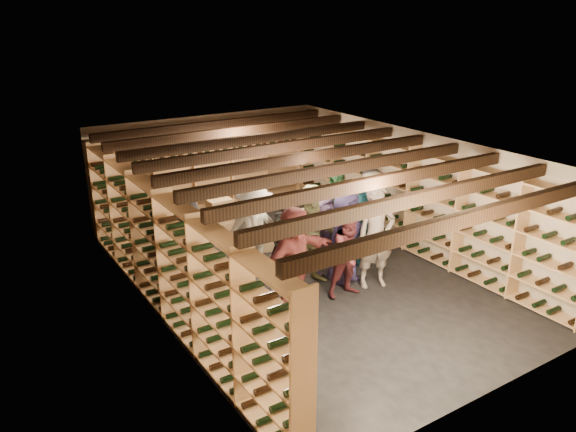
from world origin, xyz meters
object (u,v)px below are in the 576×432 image
at_px(person_6, 345,237).
at_px(person_10, 334,214).
at_px(person_4, 362,222).
at_px(crate_stack_left, 220,218).
at_px(person_3, 371,214).
at_px(person_0, 188,255).
at_px(person_1, 285,238).
at_px(person_12, 370,204).
at_px(crate_stack_right, 263,242).
at_px(person_9, 255,232).
at_px(person_11, 324,234).
at_px(person_5, 295,257).
at_px(crate_loose, 297,215).
at_px(person_7, 376,236).
at_px(person_8, 350,254).
at_px(person_2, 314,235).

height_order(person_6, person_10, person_10).
bearing_deg(person_4, person_6, -174.96).
bearing_deg(crate_stack_left, person_3, -48.48).
xyz_separation_m(person_3, person_10, (-0.80, 0.15, 0.09)).
relative_size(person_0, person_10, 1.01).
relative_size(person_1, person_6, 0.91).
bearing_deg(person_12, crate_stack_right, 162.66).
xyz_separation_m(crate_stack_right, person_9, (-0.76, -1.02, 0.72)).
distance_m(crate_stack_left, person_0, 3.13).
relative_size(person_9, person_11, 1.21).
xyz_separation_m(person_1, person_9, (-0.47, 0.28, 0.12)).
distance_m(person_4, person_5, 2.04).
bearing_deg(crate_loose, person_7, -101.67).
bearing_deg(person_12, person_11, -156.00).
relative_size(crate_stack_left, person_3, 0.50).
height_order(person_6, person_12, person_6).
bearing_deg(crate_stack_left, person_0, -125.38).
relative_size(person_4, person_5, 1.00).
distance_m(crate_loose, person_0, 4.67).
relative_size(person_0, person_6, 1.11).
height_order(person_7, person_12, person_7).
distance_m(person_8, person_10, 1.49).
xyz_separation_m(person_2, person_10, (0.91, 0.62, 0.03)).
bearing_deg(person_0, person_9, 29.72).
xyz_separation_m(person_4, person_12, (0.92, 0.85, -0.06)).
bearing_deg(crate_stack_right, crate_stack_left, 110.61).
bearing_deg(person_2, person_5, -131.08).
relative_size(person_5, person_7, 0.91).
bearing_deg(person_11, crate_stack_right, 84.80).
xyz_separation_m(person_0, person_10, (3.12, 0.26, -0.00)).
height_order(crate_loose, person_1, person_1).
bearing_deg(person_11, crate_stack_left, 86.18).
xyz_separation_m(person_9, person_11, (1.22, -0.42, -0.16)).
relative_size(person_1, person_3, 0.92).
bearing_deg(person_5, person_12, 8.13).
bearing_deg(person_9, crate_stack_left, 98.50).
bearing_deg(person_7, crate_loose, 95.50).
relative_size(person_2, person_5, 1.07).
bearing_deg(person_0, person_7, -3.70).
xyz_separation_m(person_8, person_9, (-1.01, 1.45, 0.13)).
distance_m(person_1, person_6, 1.06).
xyz_separation_m(person_3, person_11, (-1.26, -0.14, -0.11)).
relative_size(crate_stack_left, person_11, 0.57).
height_order(crate_stack_right, person_7, person_7).
bearing_deg(person_1, crate_stack_left, 98.87).
height_order(person_6, person_7, person_7).
xyz_separation_m(crate_stack_left, person_2, (0.42, -2.87, 0.49)).
relative_size(crate_loose, person_2, 0.27).
distance_m(person_0, person_11, 2.67).
relative_size(person_5, person_6, 1.00).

